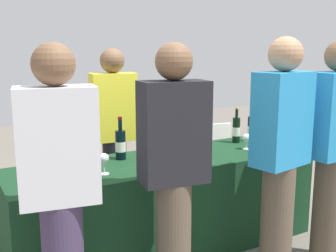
% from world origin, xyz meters
% --- Properties ---
extents(ground_plane, '(12.00, 12.00, 0.00)m').
position_xyz_m(ground_plane, '(0.00, 0.00, 0.00)').
color(ground_plane, slate).
extents(tasting_table, '(2.37, 0.69, 0.73)m').
position_xyz_m(tasting_table, '(0.00, 0.00, 0.36)').
color(tasting_table, '#14381E').
rests_on(tasting_table, ground_plane).
extents(wine_bottle_0, '(0.07, 0.07, 0.29)m').
position_xyz_m(wine_bottle_0, '(-0.88, 0.14, 0.83)').
color(wine_bottle_0, black).
rests_on(wine_bottle_0, tasting_table).
extents(wine_bottle_1, '(0.07, 0.07, 0.31)m').
position_xyz_m(wine_bottle_1, '(-0.72, 0.17, 0.84)').
color(wine_bottle_1, black).
rests_on(wine_bottle_1, tasting_table).
extents(wine_bottle_2, '(0.08, 0.08, 0.32)m').
position_xyz_m(wine_bottle_2, '(-0.32, 0.16, 0.84)').
color(wine_bottle_2, black).
rests_on(wine_bottle_2, tasting_table).
extents(wine_bottle_3, '(0.07, 0.07, 0.31)m').
position_xyz_m(wine_bottle_3, '(-0.03, 0.09, 0.84)').
color(wine_bottle_3, black).
rests_on(wine_bottle_3, tasting_table).
extents(wine_bottle_4, '(0.08, 0.08, 0.30)m').
position_xyz_m(wine_bottle_4, '(0.18, 0.14, 0.83)').
color(wine_bottle_4, black).
rests_on(wine_bottle_4, tasting_table).
extents(wine_bottle_5, '(0.07, 0.07, 0.31)m').
position_xyz_m(wine_bottle_5, '(0.79, 0.17, 0.84)').
color(wine_bottle_5, black).
rests_on(wine_bottle_5, tasting_table).
extents(wine_bottle_6, '(0.07, 0.07, 0.32)m').
position_xyz_m(wine_bottle_6, '(0.94, 0.15, 0.84)').
color(wine_bottle_6, black).
rests_on(wine_bottle_6, tasting_table).
extents(wine_glass_0, '(0.06, 0.06, 0.13)m').
position_xyz_m(wine_glass_0, '(-0.82, -0.18, 0.82)').
color(wine_glass_0, silver).
rests_on(wine_glass_0, tasting_table).
extents(wine_glass_1, '(0.07, 0.07, 0.14)m').
position_xyz_m(wine_glass_1, '(-0.56, -0.13, 0.83)').
color(wine_glass_1, silver).
rests_on(wine_glass_1, tasting_table).
extents(wine_glass_2, '(0.06, 0.06, 0.14)m').
position_xyz_m(wine_glass_2, '(0.31, -0.07, 0.83)').
color(wine_glass_2, silver).
rests_on(wine_glass_2, tasting_table).
extents(wine_glass_3, '(0.07, 0.07, 0.13)m').
position_xyz_m(wine_glass_3, '(0.71, -0.06, 0.82)').
color(wine_glass_3, silver).
rests_on(wine_glass_3, tasting_table).
extents(wine_glass_4, '(0.06, 0.06, 0.13)m').
position_xyz_m(wine_glass_4, '(0.85, -0.19, 0.82)').
color(wine_glass_4, silver).
rests_on(wine_glass_4, tasting_table).
extents(ice_bucket, '(0.19, 0.19, 0.19)m').
position_xyz_m(ice_bucket, '(-0.73, -0.01, 0.82)').
color(ice_bucket, silver).
rests_on(ice_bucket, tasting_table).
extents(server_pouring, '(0.40, 0.25, 1.55)m').
position_xyz_m(server_pouring, '(-0.18, 0.63, 0.84)').
color(server_pouring, black).
rests_on(server_pouring, ground_plane).
extents(guest_0, '(0.42, 0.28, 1.57)m').
position_xyz_m(guest_0, '(-0.97, -0.61, 0.85)').
color(guest_0, '#3F3351').
rests_on(guest_0, ground_plane).
extents(guest_1, '(0.41, 0.27, 1.58)m').
position_xyz_m(guest_1, '(-0.32, -0.62, 0.85)').
color(guest_1, brown).
rests_on(guest_1, ground_plane).
extents(guest_2, '(0.42, 0.27, 1.62)m').
position_xyz_m(guest_2, '(0.42, -0.72, 0.88)').
color(guest_2, brown).
rests_on(guest_2, ground_plane).
extents(guest_3, '(0.42, 0.24, 1.60)m').
position_xyz_m(guest_3, '(0.93, -0.73, 0.86)').
color(guest_3, brown).
rests_on(guest_3, ground_plane).
extents(menu_board, '(0.48, 0.10, 0.76)m').
position_xyz_m(menu_board, '(1.02, 0.87, 0.38)').
color(menu_board, white).
rests_on(menu_board, ground_plane).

